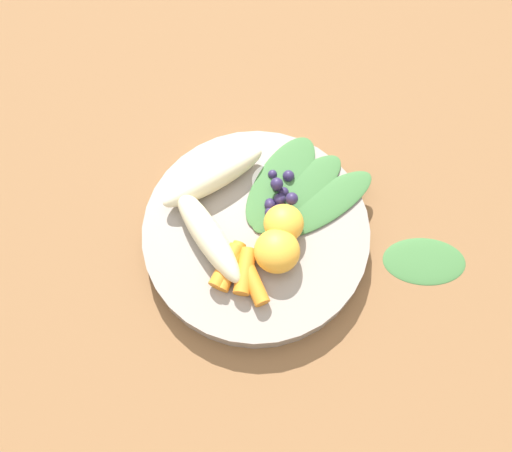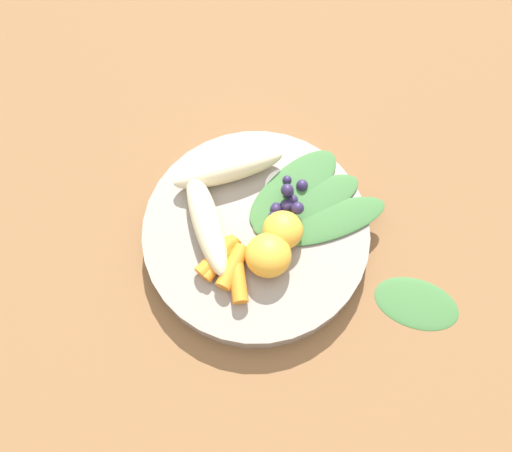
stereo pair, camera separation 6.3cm
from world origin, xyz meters
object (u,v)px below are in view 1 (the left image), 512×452
Objects in this scene: banana_peeled_left at (207,234)px; kale_leaf_stray at (425,261)px; bowl at (256,234)px; orange_segment_near at (284,223)px; banana_peeled_right at (213,177)px.

kale_leaf_stray is (0.23, -0.11, -0.04)m from banana_peeled_left.
bowl is 0.04m from orange_segment_near.
orange_segment_near is (0.03, -0.01, 0.03)m from bowl.
banana_peeled_right reaches higher than kale_leaf_stray.
bowl is 0.06m from banana_peeled_left.
kale_leaf_stray is at bearing 53.64° from banana_peeled_left.
bowl is at bearing 70.26° from banana_peeled_left.
kale_leaf_stray is at bearing 127.81° from banana_peeled_right.
banana_peeled_right is 1.36× the size of kale_leaf_stray.
bowl is 0.20m from kale_leaf_stray.
bowl is 5.78× the size of orange_segment_near.
bowl is at bearing 97.48° from banana_peeled_right.
banana_peeled_right is 2.92× the size of orange_segment_near.
banana_peeled_left is (-0.06, 0.01, 0.03)m from bowl.
bowl reaches higher than kale_leaf_stray.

